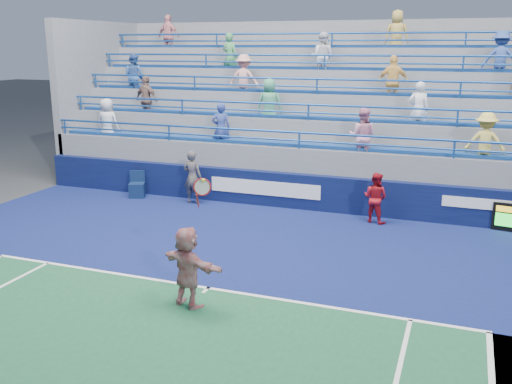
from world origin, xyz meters
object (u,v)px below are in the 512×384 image
at_px(line_judge, 192,177).
at_px(judge_chair, 137,189).
at_px(ball_girl, 375,198).
at_px(tennis_player, 188,267).

bearing_deg(line_judge, judge_chair, 0.06).
relative_size(judge_chair, ball_girl, 0.60).
distance_m(judge_chair, line_judge, 2.16).
xyz_separation_m(judge_chair, line_judge, (2.08, -0.03, 0.58)).
xyz_separation_m(judge_chair, ball_girl, (7.87, -0.07, 0.45)).
bearing_deg(judge_chair, ball_girl, -0.52).
xyz_separation_m(judge_chair, tennis_player, (5.34, -6.78, 0.53)).
height_order(line_judge, ball_girl, line_judge).
bearing_deg(ball_girl, tennis_player, 87.91).
height_order(tennis_player, ball_girl, tennis_player).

